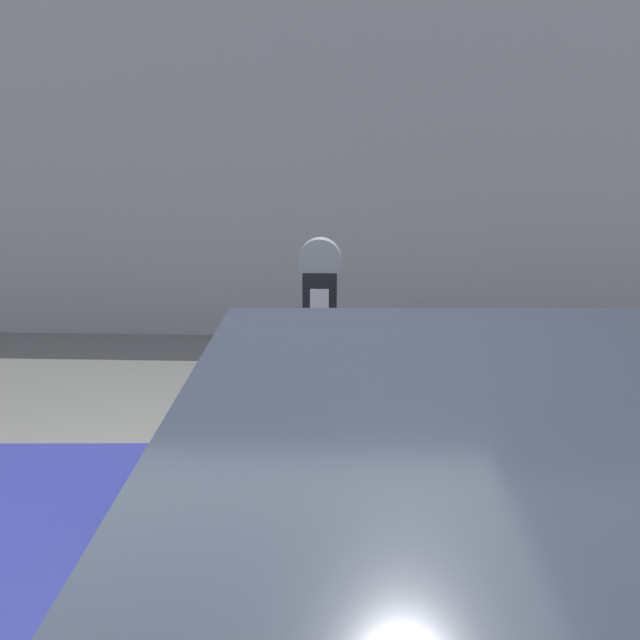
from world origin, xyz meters
TOP-DOWN VIEW (x-y plane):
  - sidewalk at (0.00, 2.20)m, footprint 24.00×2.80m
  - building_facade at (0.00, 5.05)m, footprint 24.00×0.30m
  - parking_meter at (0.35, 1.01)m, footprint 0.20×0.13m

SIDE VIEW (x-z plane):
  - sidewalk at x=0.00m, z-range 0.00..0.12m
  - parking_meter at x=0.35m, z-range 0.34..1.81m
  - building_facade at x=0.00m, z-range 0.00..4.60m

